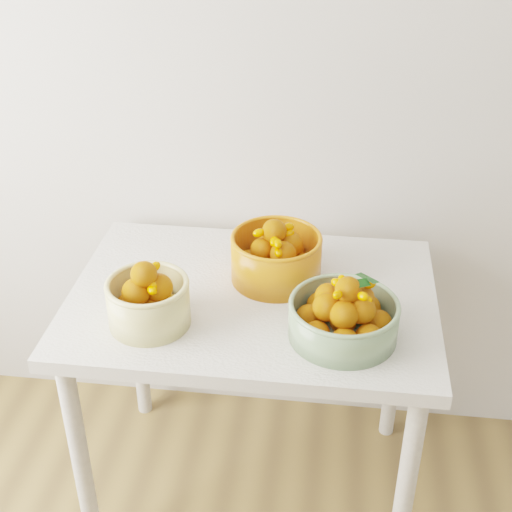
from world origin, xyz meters
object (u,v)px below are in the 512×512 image
at_px(table, 253,322).
at_px(bowl_orange, 276,256).
at_px(bowl_cream, 149,301).
at_px(bowl_green, 344,316).

relative_size(table, bowl_orange, 3.51).
height_order(table, bowl_cream, bowl_cream).
bearing_deg(table, bowl_cream, -146.17).
bearing_deg(bowl_cream, bowl_green, 0.96).
bearing_deg(table, bowl_orange, 57.44).
height_order(bowl_cream, bowl_orange, same).
bearing_deg(bowl_green, bowl_orange, 128.56).
xyz_separation_m(table, bowl_cream, (-0.24, -0.16, 0.16)).
distance_m(table, bowl_cream, 0.34).
xyz_separation_m(bowl_cream, bowl_green, (0.49, 0.01, -0.01)).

